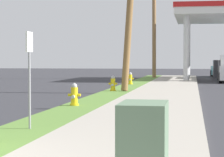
{
  "coord_description": "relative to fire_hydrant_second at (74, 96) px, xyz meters",
  "views": [
    {
      "loc": [
        4.33,
        -6.15,
        1.63
      ],
      "look_at": [
        1.25,
        11.92,
        0.91
      ],
      "focal_mm": 76.5,
      "sensor_mm": 36.0,
      "label": 1
    }
  ],
  "objects": [
    {
      "name": "fire_hydrant_second",
      "position": [
        0.0,
        0.0,
        0.0
      ],
      "size": [
        0.42,
        0.38,
        0.74
      ],
      "color": "yellow",
      "rests_on": "grass_verge"
    },
    {
      "name": "fire_hydrant_third",
      "position": [
        0.03,
        7.5,
        0.0
      ],
      "size": [
        0.42,
        0.37,
        0.74
      ],
      "color": "yellow",
      "rests_on": "grass_verge"
    },
    {
      "name": "fire_hydrant_fourth",
      "position": [
        0.06,
        13.77,
        0.0
      ],
      "size": [
        0.42,
        0.37,
        0.74
      ],
      "color": "yellow",
      "rests_on": "grass_verge"
    },
    {
      "name": "utility_pole_background",
      "position": [
        0.6,
        25.05,
        4.29
      ],
      "size": [
        0.33,
        1.4,
        9.07
      ],
      "color": "#937047",
      "rests_on": "grass_verge"
    },
    {
      "name": "street_sign_post",
      "position": [
        0.34,
        -5.33,
        1.19
      ],
      "size": [
        0.05,
        0.36,
        2.12
      ],
      "color": "gray",
      "rests_on": "grass_verge"
    },
    {
      "name": "car_teal_by_near_pump",
      "position": [
        6.57,
        30.94,
        0.28
      ],
      "size": [
        2.07,
        4.56,
        1.57
      ],
      "color": "#197075",
      "rests_on": "ground"
    }
  ]
}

